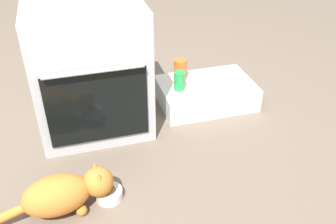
{
  "coord_description": "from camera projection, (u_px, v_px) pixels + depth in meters",
  "views": [
    {
      "loc": [
        -0.08,
        -1.58,
        1.34
      ],
      "look_at": [
        0.37,
        -0.01,
        0.25
      ],
      "focal_mm": 40.51,
      "sensor_mm": 36.0,
      "label": 1
    }
  ],
  "objects": [
    {
      "name": "ground",
      "position": [
        102.0,
        161.0,
        2.02
      ],
      "size": [
        8.0,
        8.0,
        0.0
      ],
      "primitive_type": "plane",
      "color": "#6B5B4C"
    },
    {
      "name": "oven",
      "position": [
        90.0,
        68.0,
        2.11
      ],
      "size": [
        0.61,
        0.58,
        0.74
      ],
      "color": "#B7BABF",
      "rests_on": "ground"
    },
    {
      "name": "pantry_cabinet",
      "position": [
        206.0,
        93.0,
        2.46
      ],
      "size": [
        0.6,
        0.4,
        0.15
      ],
      "primitive_type": "cube",
      "color": "white",
      "rests_on": "ground"
    },
    {
      "name": "food_bowl",
      "position": [
        108.0,
        194.0,
        1.78
      ],
      "size": [
        0.13,
        0.13,
        0.08
      ],
      "color": "white",
      "rests_on": "ground"
    },
    {
      "name": "cat",
      "position": [
        64.0,
        193.0,
        1.68
      ],
      "size": [
        0.64,
        0.22,
        0.2
      ],
      "rotation": [
        0.0,
        0.0,
        0.11
      ],
      "color": "#C6752D",
      "rests_on": "ground"
    },
    {
      "name": "soda_can",
      "position": [
        179.0,
        81.0,
        2.32
      ],
      "size": [
        0.07,
        0.07,
        0.12
      ],
      "primitive_type": "cylinder",
      "color": "green",
      "rests_on": "pantry_cabinet"
    },
    {
      "name": "sauce_jar",
      "position": [
        180.0,
        70.0,
        2.42
      ],
      "size": [
        0.08,
        0.08,
        0.14
      ],
      "primitive_type": "cylinder",
      "color": "#D16023",
      "rests_on": "pantry_cabinet"
    }
  ]
}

